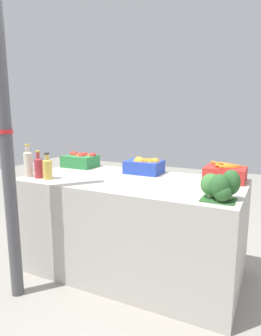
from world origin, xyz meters
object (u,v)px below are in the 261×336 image
at_px(juice_bottle_cloudy, 28,163).
at_px(support_pole, 7,147).
at_px(juice_bottle_ruby, 38,167).
at_px(orange_crate, 145,166).
at_px(broccoli_pile, 221,186).
at_px(carrot_crate, 226,173).
at_px(juice_bottle_golden, 48,168).
at_px(apple_crate, 81,160).

bearing_deg(juice_bottle_cloudy, support_pole, -62.05).
height_order(support_pole, juice_bottle_ruby, support_pole).
distance_m(orange_crate, juice_bottle_cloudy, 1.06).
bearing_deg(broccoli_pile, support_pole, -163.61).
xyz_separation_m(orange_crate, carrot_crate, (0.74, 0.01, -0.01)).
bearing_deg(support_pole, juice_bottle_cloudy, 117.95).
xyz_separation_m(orange_crate, juice_bottle_golden, (-0.66, -0.59, 0.02)).
height_order(support_pole, carrot_crate, support_pole).
bearing_deg(juice_bottle_golden, broccoli_pile, 0.20).
distance_m(apple_crate, broccoli_pile, 1.65).
distance_m(broccoli_pile, juice_bottle_ruby, 1.56).
height_order(carrot_crate, juice_bottle_cloudy, juice_bottle_cloudy).
bearing_deg(apple_crate, juice_bottle_golden, -82.43).
bearing_deg(orange_crate, juice_bottle_golden, -138.38).
bearing_deg(carrot_crate, apple_crate, 179.72).
relative_size(apple_crate, juice_bottle_ruby, 1.37).
xyz_separation_m(orange_crate, broccoli_pile, (0.79, -0.58, 0.02)).
bearing_deg(juice_bottle_ruby, support_pole, -75.86).
bearing_deg(support_pole, juice_bottle_ruby, 104.14).
bearing_deg(broccoli_pile, juice_bottle_ruby, -179.82).
bearing_deg(apple_crate, carrot_crate, -0.28).
bearing_deg(juice_bottle_ruby, orange_crate, 37.59).
xyz_separation_m(apple_crate, broccoli_pile, (1.54, -0.60, 0.02)).
bearing_deg(carrot_crate, juice_bottle_cloudy, -159.72).
xyz_separation_m(broccoli_pile, juice_bottle_golden, (-1.46, -0.01, -0.00)).
distance_m(support_pole, orange_crate, 1.23).
relative_size(orange_crate, juice_bottle_ruby, 1.37).
bearing_deg(carrot_crate, juice_bottle_ruby, -158.27).
bearing_deg(juice_bottle_ruby, juice_bottle_golden, 0.00).
xyz_separation_m(support_pole, broccoli_pile, (1.45, 0.43, -0.22)).
bearing_deg(orange_crate, apple_crate, 178.71).
height_order(broccoli_pile, juice_bottle_golden, juice_bottle_golden).
bearing_deg(orange_crate, broccoli_pile, -36.34).
bearing_deg(support_pole, carrot_crate, 36.19).
bearing_deg(juice_bottle_cloudy, juice_bottle_ruby, 0.00).
xyz_separation_m(orange_crate, juice_bottle_ruby, (-0.77, -0.59, 0.03)).
relative_size(apple_crate, carrot_crate, 1.00).
relative_size(carrot_crate, broccoli_pile, 1.32).
xyz_separation_m(carrot_crate, broccoli_pile, (0.06, -0.59, 0.03)).
xyz_separation_m(support_pole, orange_crate, (0.66, 1.01, -0.25)).
xyz_separation_m(orange_crate, juice_bottle_cloudy, (-0.88, -0.59, 0.05)).
xyz_separation_m(apple_crate, juice_bottle_golden, (0.08, -0.61, 0.02)).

